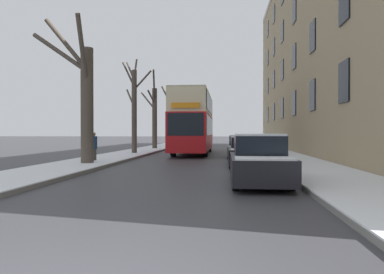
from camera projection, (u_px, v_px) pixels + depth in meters
name	position (u px, v px, depth m)	size (l,w,h in m)	color
sidewalk_left	(180.00, 143.00, 56.66)	(3.03, 130.00, 0.16)	slate
sidewalk_right	(250.00, 143.00, 55.72)	(3.03, 130.00, 0.16)	slate
terrace_facade_right	(357.00, 37.00, 27.40)	(9.10, 46.87, 17.21)	tan
bare_tree_left_0	(84.00, 97.00, 17.66)	(3.12, 2.09, 7.05)	#4C4238
bare_tree_left_1	(134.00, 107.00, 26.57)	(2.33, 2.27, 6.96)	#4C4238
bare_tree_left_2	(154.00, 115.00, 34.53)	(2.27, 4.75, 7.08)	#4C4238
bare_tree_left_3	(171.00, 119.00, 44.40)	(2.48, 2.17, 7.07)	#4C4238
double_decker_bus	(194.00, 120.00, 28.02)	(2.49, 11.28, 4.47)	red
parked_car_0	(259.00, 161.00, 11.48)	(1.70, 4.33, 1.55)	black
parked_car_1	(247.00, 152.00, 17.66)	(1.77, 4.49, 1.41)	black
parked_car_2	(242.00, 147.00, 23.79)	(1.83, 4.01, 1.43)	#474C56
oncoming_van	(194.00, 136.00, 44.23)	(2.06, 5.58, 2.26)	white
pedestrian_left_sidewalk	(94.00, 146.00, 19.21)	(0.35, 0.35, 1.61)	#4C4742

